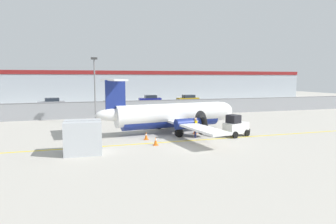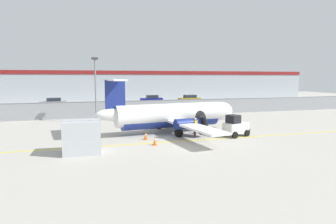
{
  "view_description": "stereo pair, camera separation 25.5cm",
  "coord_description": "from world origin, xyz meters",
  "px_view_note": "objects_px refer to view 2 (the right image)",
  "views": [
    {
      "loc": [
        -9.05,
        -20.08,
        5.06
      ],
      "look_at": [
        -0.72,
        6.83,
        1.8
      ],
      "focal_mm": 32.0,
      "sensor_mm": 36.0,
      "label": 1
    },
    {
      "loc": [
        -8.81,
        -20.16,
        5.06
      ],
      "look_at": [
        -0.72,
        6.83,
        1.8
      ],
      "focal_mm": 32.0,
      "sensor_mm": 36.0,
      "label": 2
    }
  ],
  "objects_px": {
    "traffic_cone_far_left": "(146,136)",
    "apron_light_pole": "(95,84)",
    "traffic_cone_near_left": "(155,141)",
    "parked_car_2": "(152,99)",
    "parked_car_0": "(53,103)",
    "baggage_tug": "(235,126)",
    "cargo_container": "(82,137)",
    "parked_car_3": "(189,99)",
    "commuter_airplane": "(173,115)",
    "traffic_cone_near_right": "(195,130)",
    "traffic_cone_far_right": "(180,125)",
    "ground_crew_worker": "(195,126)",
    "parked_car_1": "(112,106)"
  },
  "relations": [
    {
      "from": "traffic_cone_far_left",
      "to": "parked_car_2",
      "type": "xyz_separation_m",
      "value": [
        8.27,
        32.31,
        0.58
      ]
    },
    {
      "from": "cargo_container",
      "to": "traffic_cone_far_left",
      "type": "distance_m",
      "value": 5.96
    },
    {
      "from": "traffic_cone_near_right",
      "to": "traffic_cone_far_right",
      "type": "height_order",
      "value": "same"
    },
    {
      "from": "cargo_container",
      "to": "apron_light_pole",
      "type": "height_order",
      "value": "apron_light_pole"
    },
    {
      "from": "traffic_cone_far_left",
      "to": "parked_car_2",
      "type": "bearing_deg",
      "value": 75.64
    },
    {
      "from": "commuter_airplane",
      "to": "baggage_tug",
      "type": "distance_m",
      "value": 5.68
    },
    {
      "from": "traffic_cone_near_left",
      "to": "commuter_airplane",
      "type": "bearing_deg",
      "value": 57.63
    },
    {
      "from": "traffic_cone_near_left",
      "to": "parked_car_2",
      "type": "relative_size",
      "value": 0.15
    },
    {
      "from": "ground_crew_worker",
      "to": "traffic_cone_far_right",
      "type": "height_order",
      "value": "ground_crew_worker"
    },
    {
      "from": "commuter_airplane",
      "to": "traffic_cone_far_left",
      "type": "bearing_deg",
      "value": -149.91
    },
    {
      "from": "baggage_tug",
      "to": "parked_car_2",
      "type": "relative_size",
      "value": 0.6
    },
    {
      "from": "traffic_cone_far_right",
      "to": "apron_light_pole",
      "type": "height_order",
      "value": "apron_light_pole"
    },
    {
      "from": "parked_car_1",
      "to": "parked_car_2",
      "type": "relative_size",
      "value": 0.99
    },
    {
      "from": "commuter_airplane",
      "to": "traffic_cone_far_left",
      "type": "height_order",
      "value": "commuter_airplane"
    },
    {
      "from": "commuter_airplane",
      "to": "parked_car_3",
      "type": "xyz_separation_m",
      "value": [
        12.37,
        28.44,
        -0.71
      ]
    },
    {
      "from": "baggage_tug",
      "to": "traffic_cone_near_right",
      "type": "distance_m",
      "value": 3.63
    },
    {
      "from": "parked_car_0",
      "to": "parked_car_1",
      "type": "xyz_separation_m",
      "value": [
        8.71,
        -9.29,
        0.0
      ]
    },
    {
      "from": "traffic_cone_near_right",
      "to": "parked_car_1",
      "type": "relative_size",
      "value": 0.15
    },
    {
      "from": "traffic_cone_far_right",
      "to": "cargo_container",
      "type": "bearing_deg",
      "value": -140.89
    },
    {
      "from": "parked_car_2",
      "to": "commuter_airplane",
      "type": "bearing_deg",
      "value": 82.77
    },
    {
      "from": "baggage_tug",
      "to": "parked_car_3",
      "type": "bearing_deg",
      "value": 57.47
    },
    {
      "from": "commuter_airplane",
      "to": "cargo_container",
      "type": "relative_size",
      "value": 6.45
    },
    {
      "from": "commuter_airplane",
      "to": "traffic_cone_far_right",
      "type": "height_order",
      "value": "commuter_airplane"
    },
    {
      "from": "parked_car_0",
      "to": "apron_light_pole",
      "type": "bearing_deg",
      "value": 101.33
    },
    {
      "from": "traffic_cone_far_right",
      "to": "parked_car_0",
      "type": "distance_m",
      "value": 28.29
    },
    {
      "from": "traffic_cone_far_left",
      "to": "apron_light_pole",
      "type": "height_order",
      "value": "apron_light_pole"
    },
    {
      "from": "ground_crew_worker",
      "to": "traffic_cone_far_right",
      "type": "bearing_deg",
      "value": -77.41
    },
    {
      "from": "traffic_cone_near_right",
      "to": "parked_car_3",
      "type": "relative_size",
      "value": 0.15
    },
    {
      "from": "commuter_airplane",
      "to": "parked_car_0",
      "type": "bearing_deg",
      "value": 107.29
    },
    {
      "from": "cargo_container",
      "to": "parked_car_3",
      "type": "relative_size",
      "value": 0.57
    },
    {
      "from": "cargo_container",
      "to": "apron_light_pole",
      "type": "xyz_separation_m",
      "value": [
        1.72,
        14.02,
        3.2
      ]
    },
    {
      "from": "traffic_cone_near_left",
      "to": "traffic_cone_near_right",
      "type": "bearing_deg",
      "value": 36.78
    },
    {
      "from": "baggage_tug",
      "to": "parked_car_0",
      "type": "distance_m",
      "value": 34.7
    },
    {
      "from": "traffic_cone_near_right",
      "to": "parked_car_2",
      "type": "xyz_separation_m",
      "value": [
        3.48,
        31.09,
        0.58
      ]
    },
    {
      "from": "commuter_airplane",
      "to": "parked_car_0",
      "type": "distance_m",
      "value": 29.69
    },
    {
      "from": "traffic_cone_far_left",
      "to": "parked_car_2",
      "type": "height_order",
      "value": "parked_car_2"
    },
    {
      "from": "ground_crew_worker",
      "to": "traffic_cone_far_left",
      "type": "relative_size",
      "value": 2.66
    },
    {
      "from": "commuter_airplane",
      "to": "parked_car_2",
      "type": "bearing_deg",
      "value": 72.79
    },
    {
      "from": "ground_crew_worker",
      "to": "traffic_cone_far_right",
      "type": "relative_size",
      "value": 2.66
    },
    {
      "from": "parked_car_0",
      "to": "baggage_tug",
      "type": "bearing_deg",
      "value": 112.75
    },
    {
      "from": "traffic_cone_far_right",
      "to": "parked_car_0",
      "type": "bearing_deg",
      "value": 119.48
    },
    {
      "from": "commuter_airplane",
      "to": "apron_light_pole",
      "type": "xyz_separation_m",
      "value": [
        -6.47,
        8.48,
        2.7
      ]
    },
    {
      "from": "cargo_container",
      "to": "parked_car_2",
      "type": "height_order",
      "value": "cargo_container"
    },
    {
      "from": "traffic_cone_near_right",
      "to": "parked_car_2",
      "type": "distance_m",
      "value": 31.29
    },
    {
      "from": "parked_car_3",
      "to": "baggage_tug",
      "type": "bearing_deg",
      "value": 70.84
    },
    {
      "from": "parked_car_0",
      "to": "commuter_airplane",
      "type": "bearing_deg",
      "value": 108.19
    },
    {
      "from": "cargo_container",
      "to": "parked_car_2",
      "type": "bearing_deg",
      "value": 72.14
    },
    {
      "from": "ground_crew_worker",
      "to": "parked_car_3",
      "type": "xyz_separation_m",
      "value": [
        11.34,
        31.25,
        -0.06
      ]
    },
    {
      "from": "parked_car_3",
      "to": "apron_light_pole",
      "type": "distance_m",
      "value": 27.65
    },
    {
      "from": "traffic_cone_near_right",
      "to": "parked_car_0",
      "type": "relative_size",
      "value": 0.15
    }
  ]
}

